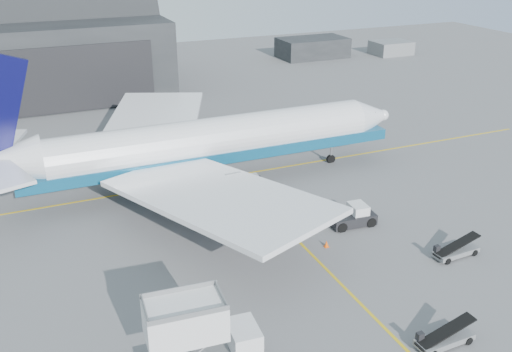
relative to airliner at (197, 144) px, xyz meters
name	(u,v)px	position (x,y,z in m)	size (l,w,h in m)	color
ground	(324,267)	(4.21, -19.12, -4.60)	(200.00, 200.00, 0.00)	#565659
taxi_lines	(260,203)	(4.21, -6.46, -4.59)	(80.00, 42.12, 0.02)	gold
distant_bldg_a	(312,57)	(42.21, 52.88, -4.60)	(14.00, 8.00, 4.00)	black
distant_bldg_b	(390,54)	(59.21, 48.88, -4.60)	(8.00, 6.00, 2.80)	slate
airliner	(197,144)	(0.00, 0.00, 0.00)	(46.82, 45.40, 16.43)	white
catering_truck	(196,336)	(-8.60, -26.11, -2.11)	(7.33, 3.21, 4.91)	slate
pushback_tug	(353,217)	(10.21, -13.78, -3.87)	(4.34, 2.74, 1.93)	black
belt_loader_a	(444,338)	(6.71, -30.34, -4.09)	(4.33, 1.63, 1.64)	slate
belt_loader_b	(455,251)	(14.94, -21.97, -4.09)	(4.34, 1.70, 1.64)	slate
traffic_cone	(326,244)	(5.96, -16.47, -4.32)	(0.40, 0.40, 0.58)	#F25007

